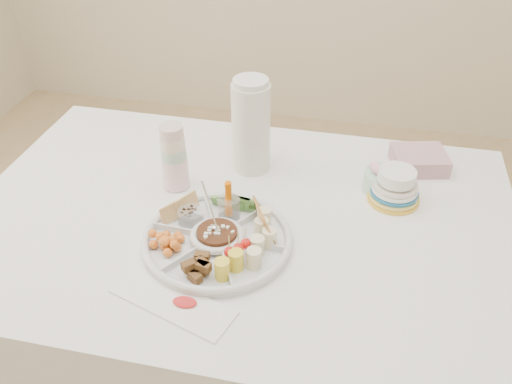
% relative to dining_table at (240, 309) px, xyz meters
% --- Properties ---
extents(floor, '(4.00, 4.00, 0.00)m').
position_rel_dining_table_xyz_m(floor, '(0.00, 0.00, -0.38)').
color(floor, tan).
rests_on(floor, ground).
extents(dining_table, '(1.52, 1.02, 0.76)m').
position_rel_dining_table_xyz_m(dining_table, '(0.00, 0.00, 0.00)').
color(dining_table, white).
rests_on(dining_table, floor).
extents(party_tray, '(0.40, 0.40, 0.04)m').
position_rel_dining_table_xyz_m(party_tray, '(-0.02, -0.12, 0.40)').
color(party_tray, white).
rests_on(party_tray, dining_table).
extents(bean_dip, '(0.11, 0.11, 0.04)m').
position_rel_dining_table_xyz_m(bean_dip, '(-0.02, -0.12, 0.41)').
color(bean_dip, '#3B2410').
rests_on(bean_dip, party_tray).
extents(tortillas, '(0.11, 0.11, 0.06)m').
position_rel_dining_table_xyz_m(tortillas, '(0.09, -0.06, 0.42)').
color(tortillas, '#A06F3B').
rests_on(tortillas, party_tray).
extents(carrot_cucumber, '(0.13, 0.13, 0.11)m').
position_rel_dining_table_xyz_m(carrot_cucumber, '(-0.02, 0.01, 0.44)').
color(carrot_cucumber, '#E06400').
rests_on(carrot_cucumber, party_tray).
extents(pita_raisins, '(0.10, 0.10, 0.05)m').
position_rel_dining_table_xyz_m(pita_raisins, '(-0.13, -0.05, 0.42)').
color(pita_raisins, tan).
rests_on(pita_raisins, party_tray).
extents(cherries, '(0.11, 0.11, 0.04)m').
position_rel_dining_table_xyz_m(cherries, '(-0.14, -0.18, 0.42)').
color(cherries, orange).
rests_on(cherries, party_tray).
extents(granola_chunks, '(0.10, 0.10, 0.04)m').
position_rel_dining_table_xyz_m(granola_chunks, '(-0.03, -0.25, 0.42)').
color(granola_chunks, brown).
rests_on(granola_chunks, party_tray).
extents(banana_tomato, '(0.13, 0.13, 0.10)m').
position_rel_dining_table_xyz_m(banana_tomato, '(0.09, -0.19, 0.44)').
color(banana_tomato, '#E6CC84').
rests_on(banana_tomato, party_tray).
extents(cup_stack, '(0.10, 0.10, 0.21)m').
position_rel_dining_table_xyz_m(cup_stack, '(-0.21, 0.10, 0.48)').
color(cup_stack, white).
rests_on(cup_stack, dining_table).
extents(thermos, '(0.13, 0.13, 0.30)m').
position_rel_dining_table_xyz_m(thermos, '(-0.02, 0.25, 0.53)').
color(thermos, silver).
rests_on(thermos, dining_table).
extents(flower_bowl, '(0.16, 0.16, 0.09)m').
position_rel_dining_table_xyz_m(flower_bowl, '(0.39, 0.21, 0.42)').
color(flower_bowl, '#BAEBCE').
rests_on(flower_bowl, dining_table).
extents(napkin_stack, '(0.19, 0.17, 0.05)m').
position_rel_dining_table_xyz_m(napkin_stack, '(0.49, 0.36, 0.41)').
color(napkin_stack, '#BE8C98').
rests_on(napkin_stack, dining_table).
extents(plate_stack, '(0.16, 0.16, 0.10)m').
position_rel_dining_table_xyz_m(plate_stack, '(0.42, 0.17, 0.43)').
color(plate_stack, yellow).
rests_on(plate_stack, dining_table).
extents(placemat, '(0.32, 0.19, 0.01)m').
position_rel_dining_table_xyz_m(placemat, '(-0.07, -0.34, 0.38)').
color(placemat, white).
rests_on(placemat, dining_table).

